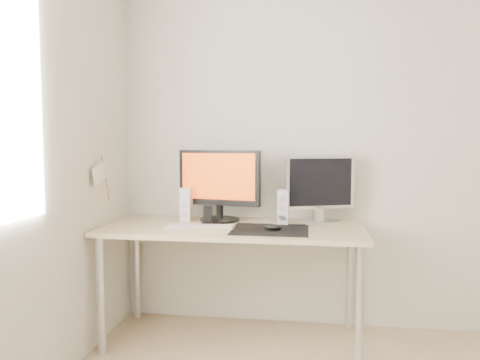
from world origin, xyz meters
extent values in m
plane|color=white|center=(0.00, 1.75, 1.25)|extent=(3.50, 0.00, 3.50)
cube|color=black|center=(-0.69, 1.29, 0.73)|extent=(0.45, 0.40, 0.00)
ellipsoid|color=black|center=(-0.67, 1.26, 0.75)|extent=(0.10, 0.06, 0.04)
cube|color=#D1B587|center=(-0.93, 1.38, 0.71)|extent=(1.60, 0.70, 0.03)
cylinder|color=silver|center=(-1.67, 1.09, 0.35)|extent=(0.05, 0.05, 0.70)
cylinder|color=silver|center=(-0.19, 1.09, 0.35)|extent=(0.05, 0.05, 0.70)
cylinder|color=silver|center=(-1.67, 1.67, 0.35)|extent=(0.05, 0.05, 0.70)
cylinder|color=silver|center=(-0.19, 1.67, 0.35)|extent=(0.05, 0.05, 0.70)
cylinder|color=black|center=(-1.05, 1.56, 0.74)|extent=(0.30, 0.30, 0.02)
cylinder|color=black|center=(-1.05, 1.56, 0.81)|extent=(0.05, 0.05, 0.12)
cube|color=black|center=(-1.05, 1.55, 1.02)|extent=(0.55, 0.14, 0.36)
cube|color=orange|center=(-1.05, 1.53, 1.03)|extent=(0.49, 0.09, 0.30)
cube|color=#BCBCBF|center=(-0.40, 1.57, 0.74)|extent=(0.26, 0.22, 0.01)
cube|color=#B2B3B5|center=(-0.40, 1.57, 0.80)|extent=(0.06, 0.05, 0.10)
cube|color=silver|center=(-0.40, 1.57, 0.99)|extent=(0.44, 0.18, 0.34)
cube|color=black|center=(-0.39, 1.55, 0.99)|extent=(0.39, 0.14, 0.30)
cube|color=white|center=(-1.26, 1.52, 0.84)|extent=(0.07, 0.08, 0.22)
cylinder|color=#B8B8BA|center=(-1.26, 1.48, 0.78)|extent=(0.04, 0.01, 0.04)
cylinder|color=#AFAFB1|center=(-1.26, 1.48, 0.84)|extent=(0.04, 0.01, 0.04)
cylinder|color=#BDBDBF|center=(-1.26, 1.48, 0.90)|extent=(0.04, 0.01, 0.04)
cube|color=silver|center=(-0.63, 1.50, 0.84)|extent=(0.07, 0.08, 0.22)
cylinder|color=silver|center=(-0.63, 1.45, 0.78)|extent=(0.04, 0.01, 0.04)
cylinder|color=silver|center=(-0.63, 1.45, 0.84)|extent=(0.04, 0.01, 0.04)
cylinder|color=silver|center=(-0.63, 1.45, 0.90)|extent=(0.04, 0.01, 0.04)
cube|color=#B8B8BA|center=(-1.12, 1.29, 0.73)|extent=(0.43, 0.14, 0.01)
cube|color=silver|center=(-1.12, 1.29, 0.74)|extent=(0.40, 0.12, 0.01)
cube|color=black|center=(-1.10, 1.41, 0.74)|extent=(0.07, 0.06, 0.01)
cube|color=black|center=(-1.10, 1.41, 0.80)|extent=(0.05, 0.02, 0.11)
cylinder|color=#A57F54|center=(-1.72, 1.30, 1.02)|extent=(0.01, 0.10, 0.29)
cube|color=white|center=(-1.72, 1.21, 1.06)|extent=(0.00, 0.19, 0.15)
camera|label=1|loc=(-0.47, -1.44, 1.25)|focal=35.00mm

